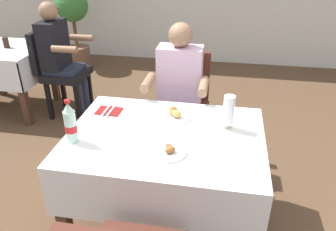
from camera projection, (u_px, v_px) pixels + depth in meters
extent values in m
cube|color=white|center=(165.00, 136.00, 2.08)|extent=(1.22, 0.92, 0.02)
cube|color=white|center=(150.00, 207.00, 1.77)|extent=(1.22, 0.02, 0.32)
cube|color=white|center=(176.00, 124.00, 2.55)|extent=(1.22, 0.02, 0.32)
cube|color=white|center=(78.00, 149.00, 2.25)|extent=(0.02, 0.92, 0.32)
cube|color=white|center=(261.00, 168.00, 2.07)|extent=(0.02, 0.92, 0.32)
cube|color=#472D1E|center=(63.00, 215.00, 2.00)|extent=(0.07, 0.07, 0.73)
cube|color=#472D1E|center=(108.00, 143.00, 2.69)|extent=(0.07, 0.07, 0.73)
cube|color=#472D1E|center=(247.00, 157.00, 2.52)|extent=(0.07, 0.07, 0.73)
cube|color=#4C2319|center=(182.00, 114.00, 2.85)|extent=(0.44, 0.44, 0.08)
cube|color=#4C2319|center=(186.00, 75.00, 2.95)|extent=(0.42, 0.06, 0.44)
cube|color=black|center=(159.00, 149.00, 2.86)|extent=(0.04, 0.04, 0.45)
cube|color=black|center=(198.00, 153.00, 2.81)|extent=(0.04, 0.04, 0.45)
cube|color=black|center=(166.00, 129.00, 3.15)|extent=(0.04, 0.04, 0.45)
cube|color=black|center=(202.00, 132.00, 3.10)|extent=(0.04, 0.04, 0.45)
cylinder|color=#282D42|center=(165.00, 152.00, 2.82)|extent=(0.10, 0.10, 0.45)
cylinder|color=#282D42|center=(184.00, 153.00, 2.80)|extent=(0.10, 0.10, 0.45)
cube|color=#282D42|center=(178.00, 114.00, 2.81)|extent=(0.34, 0.36, 0.12)
cube|color=silver|center=(180.00, 76.00, 2.74)|extent=(0.36, 0.20, 0.50)
sphere|color=#997051|center=(181.00, 35.00, 2.57)|extent=(0.19, 0.19, 0.19)
cylinder|color=#997051|center=(148.00, 83.00, 2.56)|extent=(0.07, 0.26, 0.07)
cylinder|color=#997051|center=(204.00, 86.00, 2.49)|extent=(0.07, 0.26, 0.07)
cylinder|color=white|center=(168.00, 151.00, 1.90)|extent=(0.22, 0.22, 0.01)
ellipsoid|color=#C14C33|center=(170.00, 148.00, 1.90)|extent=(0.08, 0.10, 0.02)
ellipsoid|color=#99602D|center=(170.00, 150.00, 1.87)|extent=(0.07, 0.07, 0.04)
cylinder|color=white|center=(174.00, 117.00, 2.26)|extent=(0.24, 0.24, 0.01)
ellipsoid|color=#B77A38|center=(174.00, 112.00, 2.26)|extent=(0.10, 0.09, 0.04)
ellipsoid|color=#99602D|center=(173.00, 110.00, 2.28)|extent=(0.08, 0.08, 0.05)
ellipsoid|color=gold|center=(176.00, 114.00, 2.23)|extent=(0.08, 0.08, 0.05)
cylinder|color=white|center=(227.00, 128.00, 2.14)|extent=(0.07, 0.07, 0.01)
cylinder|color=white|center=(227.00, 125.00, 2.13)|extent=(0.02, 0.02, 0.03)
cylinder|color=white|center=(229.00, 110.00, 2.08)|extent=(0.07, 0.07, 0.19)
cylinder|color=gold|center=(228.00, 114.00, 2.09)|extent=(0.07, 0.07, 0.14)
cylinder|color=silver|center=(71.00, 127.00, 1.96)|extent=(0.07, 0.07, 0.20)
cylinder|color=red|center=(71.00, 128.00, 1.96)|extent=(0.07, 0.07, 0.04)
cone|color=silver|center=(68.00, 107.00, 1.89)|extent=(0.06, 0.06, 0.05)
cylinder|color=red|center=(67.00, 101.00, 1.88)|extent=(0.03, 0.03, 0.02)
cube|color=maroon|center=(109.00, 111.00, 2.34)|extent=(0.17, 0.14, 0.01)
cube|color=silver|center=(106.00, 110.00, 2.34)|extent=(0.02, 0.19, 0.01)
cube|color=silver|center=(111.00, 110.00, 2.33)|extent=(0.02, 0.19, 0.01)
cube|color=white|center=(1.00, 48.00, 3.67)|extent=(0.88, 0.78, 0.02)
cube|color=white|center=(23.00, 53.00, 4.08)|extent=(0.88, 0.02, 0.32)
cube|color=white|center=(40.00, 65.00, 3.69)|extent=(0.02, 0.78, 0.32)
cube|color=#472D1E|center=(23.00, 94.00, 3.51)|extent=(0.07, 0.07, 0.73)
cube|color=#472D1E|center=(53.00, 72.00, 4.08)|extent=(0.07, 0.07, 0.73)
cube|color=black|center=(67.00, 74.00, 3.68)|extent=(0.44, 0.44, 0.08)
cube|color=black|center=(42.00, 50.00, 3.59)|extent=(0.06, 0.42, 0.44)
cube|color=black|center=(78.00, 103.00, 3.63)|extent=(0.04, 0.04, 0.45)
cube|color=black|center=(90.00, 91.00, 3.92)|extent=(0.04, 0.04, 0.45)
cube|color=black|center=(49.00, 101.00, 3.68)|extent=(0.04, 0.04, 0.45)
cube|color=black|center=(63.00, 89.00, 3.98)|extent=(0.04, 0.04, 0.45)
cylinder|color=#282D42|center=(79.00, 100.00, 3.71)|extent=(0.10, 0.10, 0.45)
cylinder|color=#282D42|center=(85.00, 94.00, 3.85)|extent=(0.10, 0.10, 0.45)
cube|color=#282D42|center=(65.00, 72.00, 3.67)|extent=(0.36, 0.34, 0.12)
cube|color=black|center=(54.00, 44.00, 3.54)|extent=(0.20, 0.36, 0.50)
sphere|color=#997051|center=(48.00, 11.00, 3.37)|extent=(0.19, 0.19, 0.19)
cylinder|color=#997051|center=(64.00, 49.00, 3.30)|extent=(0.26, 0.07, 0.07)
cylinder|color=#997051|center=(82.00, 38.00, 3.67)|extent=(0.26, 0.07, 0.07)
cylinder|color=black|center=(6.00, 43.00, 3.64)|extent=(0.06, 0.06, 0.11)
cylinder|color=brown|center=(78.00, 56.00, 5.27)|extent=(0.37, 0.37, 0.30)
cylinder|color=brown|center=(75.00, 33.00, 5.10)|extent=(0.05, 0.05, 0.44)
sphere|color=#387533|center=(72.00, 5.00, 4.90)|extent=(0.48, 0.48, 0.48)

